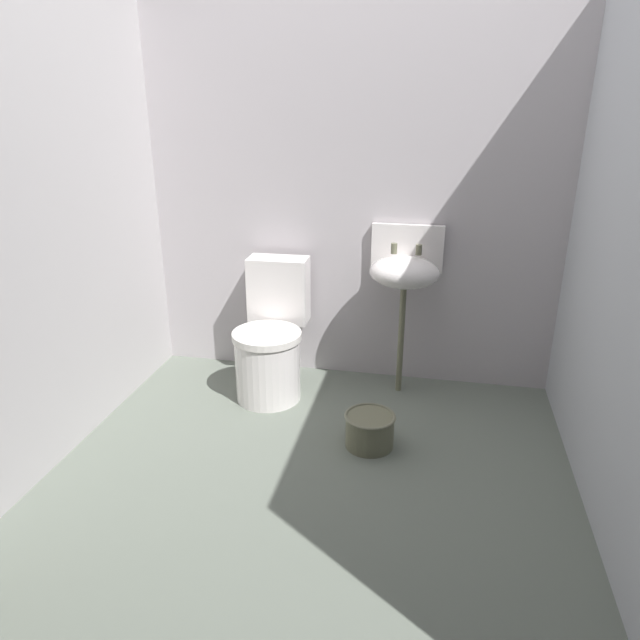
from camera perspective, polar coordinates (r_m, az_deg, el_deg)
ground_plane at (r=2.84m, az=-1.26°, el=-16.26°), size 2.86×2.79×0.08m
wall_back at (r=3.53m, az=3.15°, el=11.89°), size 2.86×0.10×2.24m
wall_left at (r=2.97m, az=-26.14°, el=8.02°), size 0.10×2.59×2.24m
toilet_near_wall at (r=3.46m, az=-4.81°, el=-2.17°), size 0.41×0.60×0.78m
sink at (r=3.37m, az=8.33°, el=4.86°), size 0.42×0.35×0.99m
bucket at (r=3.03m, az=4.90°, el=-10.64°), size 0.26×0.26×0.18m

